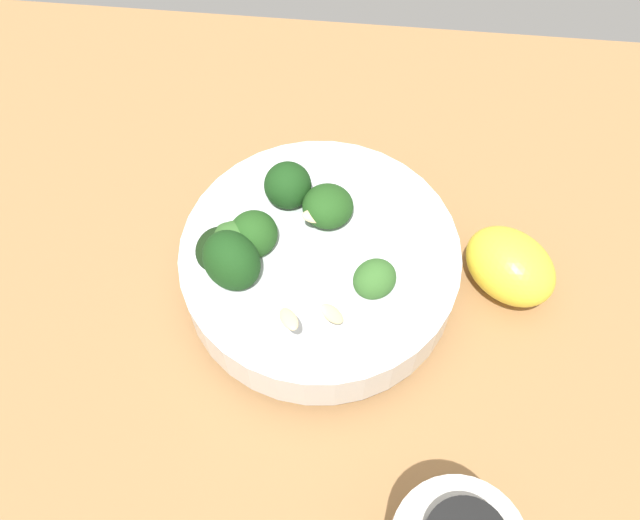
{
  "coord_description": "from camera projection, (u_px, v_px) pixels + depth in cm",
  "views": [
    {
      "loc": [
        -5.34,
        20.49,
        48.17
      ],
      "look_at": [
        -2.81,
        -5.3,
        4.0
      ],
      "focal_mm": 39.85,
      "sensor_mm": 36.0,
      "label": 1
    }
  ],
  "objects": [
    {
      "name": "bowl_of_broccoli",
      "position": [
        312.0,
        261.0,
        0.52
      ],
      "size": [
        20.03,
        20.03,
        9.04
      ],
      "color": "white",
      "rests_on": "ground_plane"
    },
    {
      "name": "ground_plane",
      "position": [
        277.0,
        359.0,
        0.54
      ],
      "size": [
        69.5,
        69.5,
        4.9
      ],
      "primitive_type": "cube",
      "color": "#996D42"
    },
    {
      "name": "lemon_wedge",
      "position": [
        510.0,
        266.0,
        0.53
      ],
      "size": [
        9.06,
        8.88,
        4.8
      ],
      "primitive_type": "ellipsoid",
      "rotation": [
        0.0,
        0.0,
        2.43
      ],
      "color": "yellow",
      "rests_on": "ground_plane"
    }
  ]
}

